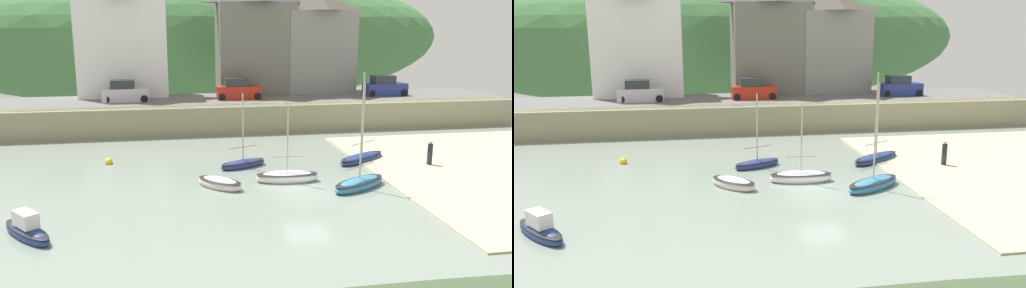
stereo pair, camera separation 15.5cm
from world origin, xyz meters
TOP-DOWN VIEW (x-y plane):
  - ground at (1.40, -9.56)m, footprint 48.00×41.00m
  - quay_seawall at (0.00, 17.50)m, footprint 48.00×9.40m
  - hillside_backdrop at (-4.69, 55.20)m, footprint 80.00×44.00m
  - waterfront_building_left at (-11.69, 25.20)m, footprint 8.62×5.43m
  - waterfront_building_centre at (1.20, 25.20)m, footprint 7.81×5.83m
  - waterfront_building_right at (7.65, 25.20)m, footprint 7.14×5.93m
  - sailboat_far_left at (-2.88, 5.71)m, footprint 3.45×2.28m
  - sailboat_tall_mast at (5.35, 5.82)m, footprint 4.36×3.41m
  - sailboat_nearest_shore at (3.03, 0.20)m, footprint 4.13×3.21m
  - fishing_boat_green at (-4.82, 1.67)m, footprint 2.99×2.98m
  - sailboat_white_hull at (-13.88, -3.93)m, footprint 3.04×3.43m
  - motorboat_with_cabin at (-0.74, 2.17)m, footprint 3.85×1.55m
  - parked_car_near_slipway at (-11.39, 20.70)m, footprint 4.16×1.85m
  - parked_car_by_wall at (-1.14, 20.70)m, footprint 4.12×1.82m
  - parked_car_end_of_row at (13.32, 20.70)m, footprint 4.14×1.82m
  - person_on_slipway at (9.33, 3.93)m, footprint 0.34×0.34m
  - mooring_buoy at (-11.67, 8.07)m, footprint 0.51×0.51m

SIDE VIEW (x-z plane):
  - mooring_buoy at x=-11.67m, z-range -0.10..0.41m
  - ground at x=1.40m, z-range -0.14..0.47m
  - sailboat_tall_mast at x=5.35m, z-range -2.52..3.00m
  - fishing_boat_green at x=-4.82m, z-range -0.15..0.64m
  - sailboat_far_left at x=-2.88m, z-range -2.26..2.76m
  - sailboat_nearest_shore at x=3.03m, z-range -3.11..3.67m
  - motorboat_with_cabin at x=-0.74m, z-range -2.19..2.76m
  - sailboat_white_hull at x=-13.88m, z-range -0.35..0.99m
  - person_on_slipway at x=9.33m, z-range 0.17..1.79m
  - quay_seawall at x=0.00m, z-range 0.16..2.56m
  - parked_car_near_slipway at x=-11.39m, z-range 2.23..4.18m
  - parked_car_by_wall at x=-1.14m, z-range 2.23..4.18m
  - parked_car_end_of_row at x=13.32m, z-range 2.23..4.18m
  - hillside_backdrop at x=-4.69m, z-range -3.15..17.87m
  - waterfront_building_right at x=7.65m, z-range 2.47..12.36m
  - waterfront_building_centre at x=1.20m, z-range 2.47..13.21m
  - waterfront_building_left at x=-11.69m, z-range 2.48..13.89m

